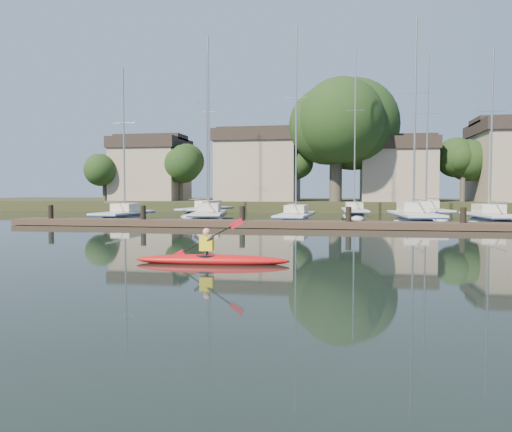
% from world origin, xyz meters
% --- Properties ---
extents(ground, '(160.00, 160.00, 0.00)m').
position_xyz_m(ground, '(0.00, 0.00, 0.00)').
color(ground, black).
rests_on(ground, ground).
extents(kayak, '(4.52, 0.91, 1.44)m').
position_xyz_m(kayak, '(-1.07, -0.12, 0.17)').
color(kayak, red).
rests_on(kayak, ground).
extents(dock, '(34.00, 2.00, 1.80)m').
position_xyz_m(dock, '(0.00, 14.00, 0.20)').
color(dock, '#412F25').
rests_on(dock, ground).
extents(sailboat_0, '(2.36, 7.53, 11.83)m').
position_xyz_m(sailboat_0, '(-12.32, 18.52, -0.19)').
color(sailboat_0, silver).
rests_on(sailboat_0, ground).
extents(sailboat_1, '(3.55, 8.74, 13.91)m').
position_xyz_m(sailboat_1, '(-6.41, 19.20, -0.19)').
color(sailboat_1, silver).
rests_on(sailboat_1, ground).
extents(sailboat_2, '(2.37, 8.56, 14.03)m').
position_xyz_m(sailboat_2, '(-0.39, 18.72, -0.17)').
color(sailboat_2, silver).
rests_on(sailboat_2, ground).
extents(sailboat_3, '(3.03, 9.05, 14.34)m').
position_xyz_m(sailboat_3, '(7.16, 18.85, -0.21)').
color(sailboat_3, silver).
rests_on(sailboat_3, ground).
extents(sailboat_4, '(2.75, 7.37, 12.27)m').
position_xyz_m(sailboat_4, '(11.80, 19.15, -0.20)').
color(sailboat_4, silver).
rests_on(sailboat_4, ground).
extents(sailboat_5, '(3.61, 9.35, 15.11)m').
position_xyz_m(sailboat_5, '(-8.86, 27.31, -0.19)').
color(sailboat_5, silver).
rests_on(sailboat_5, ground).
extents(sailboat_6, '(2.29, 9.34, 14.75)m').
position_xyz_m(sailboat_6, '(3.62, 27.47, -0.17)').
color(sailboat_6, silver).
rests_on(sailboat_6, ground).
extents(sailboat_7, '(3.21, 8.87, 13.99)m').
position_xyz_m(sailboat_7, '(9.13, 26.48, -0.21)').
color(sailboat_7, silver).
rests_on(sailboat_7, ground).
extents(shore, '(90.00, 25.25, 12.75)m').
position_xyz_m(shore, '(1.61, 40.29, 3.23)').
color(shore, '#243319').
rests_on(shore, ground).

